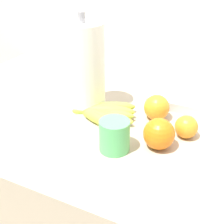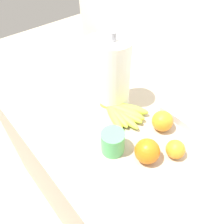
{
  "view_description": "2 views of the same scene",
  "coord_description": "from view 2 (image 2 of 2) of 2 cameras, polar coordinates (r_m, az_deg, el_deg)",
  "views": [
    {
      "loc": [
        0.22,
        -0.75,
        1.32
      ],
      "look_at": [
        -0.12,
        -0.05,
        0.89
      ],
      "focal_mm": 48.44,
      "sensor_mm": 36.0,
      "label": 1
    },
    {
      "loc": [
        0.27,
        -0.46,
        1.48
      ],
      "look_at": [
        -0.16,
        -0.08,
        0.9
      ],
      "focal_mm": 35.32,
      "sensor_mm": 36.0,
      "label": 2
    }
  ],
  "objects": [
    {
      "name": "wall_back",
      "position": [
        1.23,
        22.58,
        -1.72
      ],
      "size": [
        2.02,
        0.06,
        1.3
      ],
      "primitive_type": "cube",
      "color": "silver",
      "rests_on": "ground"
    },
    {
      "name": "ground_plane",
      "position": [
        1.58,
        6.69,
        -25.83
      ],
      "size": [
        6.0,
        6.0,
        0.0
      ],
      "primitive_type": "plane",
      "color": "beige"
    },
    {
      "name": "orange_right",
      "position": [
        0.83,
        12.92,
        -2.28
      ],
      "size": [
        0.08,
        0.08,
        0.08
      ],
      "primitive_type": "sphere",
      "color": "orange",
      "rests_on": "counter"
    },
    {
      "name": "paper_towel_roll",
      "position": [
        0.85,
        0.38,
        9.61
      ],
      "size": [
        0.13,
        0.13,
        0.31
      ],
      "color": "white",
      "rests_on": "counter"
    },
    {
      "name": "counter",
      "position": [
        1.19,
        8.49,
        -19.03
      ],
      "size": [
        1.62,
        0.76,
        0.85
      ],
      "primitive_type": "cube",
      "color": "#ADA08C",
      "rests_on": "ground"
    },
    {
      "name": "mug",
      "position": [
        0.74,
        0.21,
        -7.79
      ],
      "size": [
        0.08,
        0.08,
        0.09
      ],
      "primitive_type": "cylinder",
      "color": "#56BF6B",
      "rests_on": "counter"
    },
    {
      "name": "orange_back_left",
      "position": [
        0.73,
        9.09,
        -9.98
      ],
      "size": [
        0.08,
        0.08,
        0.08
      ],
      "primitive_type": "sphere",
      "color": "orange",
      "rests_on": "counter"
    },
    {
      "name": "banana_bunch",
      "position": [
        0.87,
        2.08,
        0.01
      ],
      "size": [
        0.21,
        0.18,
        0.04
      ],
      "color": "#BBCB3F",
      "rests_on": "counter"
    },
    {
      "name": "orange_back_right",
      "position": [
        0.76,
        16.09,
        -9.25
      ],
      "size": [
        0.06,
        0.06,
        0.06
      ],
      "primitive_type": "sphere",
      "color": "orange",
      "rests_on": "counter"
    }
  ]
}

